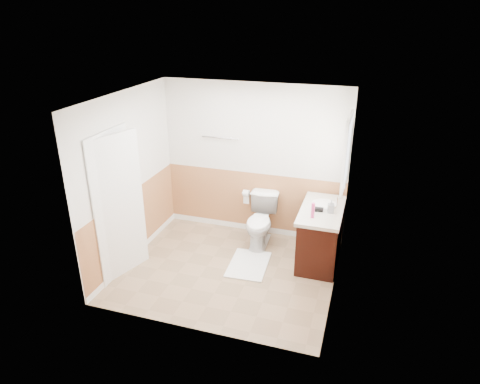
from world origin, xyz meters
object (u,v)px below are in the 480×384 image
(toilet, at_px, (261,222))
(soap_dispenser, at_px, (331,206))
(lotion_bottle, at_px, (313,210))
(bath_mat, at_px, (249,264))
(vanity_cabinet, at_px, (320,236))

(toilet, relative_size, soap_dispenser, 4.24)
(toilet, xyz_separation_m, lotion_bottle, (0.87, -0.51, 0.56))
(bath_mat, height_order, soap_dispenser, soap_dispenser)
(vanity_cabinet, bearing_deg, lotion_bottle, -107.35)
(bath_mat, bearing_deg, toilet, 90.00)
(lotion_bottle, bearing_deg, toilet, 149.51)
(bath_mat, distance_m, soap_dispenser, 1.49)
(toilet, height_order, soap_dispenser, soap_dispenser)
(lotion_bottle, height_order, soap_dispenser, lotion_bottle)
(toilet, bearing_deg, soap_dispenser, -17.22)
(vanity_cabinet, bearing_deg, toilet, 168.82)
(toilet, relative_size, bath_mat, 1.00)
(vanity_cabinet, bearing_deg, bath_mat, -154.30)
(vanity_cabinet, height_order, lotion_bottle, lotion_bottle)
(bath_mat, relative_size, lotion_bottle, 3.64)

